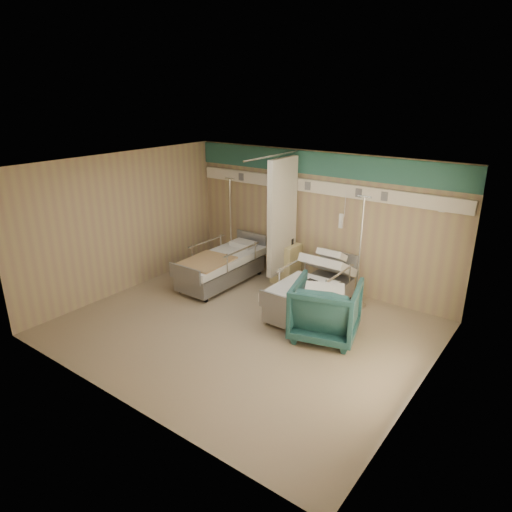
% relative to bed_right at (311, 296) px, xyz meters
% --- Properties ---
extents(ground, '(6.00, 5.00, 0.00)m').
position_rel_bed_right_xyz_m(ground, '(-0.60, -1.30, -0.32)').
color(ground, gray).
rests_on(ground, ground).
extents(room_walls, '(6.04, 5.04, 2.82)m').
position_rel_bed_right_xyz_m(room_walls, '(-0.63, -1.05, 1.55)').
color(room_walls, tan).
rests_on(room_walls, ground).
extents(bed_right, '(1.00, 2.16, 0.63)m').
position_rel_bed_right_xyz_m(bed_right, '(0.00, 0.00, 0.00)').
color(bed_right, white).
rests_on(bed_right, ground).
extents(bed_left, '(1.00, 2.16, 0.63)m').
position_rel_bed_right_xyz_m(bed_left, '(-2.20, 0.00, 0.00)').
color(bed_left, white).
rests_on(bed_left, ground).
extents(bedside_cabinet, '(0.50, 0.48, 0.85)m').
position_rel_bed_right_xyz_m(bedside_cabinet, '(-1.15, 0.90, 0.11)').
color(bedside_cabinet, beige).
rests_on(bedside_cabinet, ground).
extents(visitor_armchair, '(1.31, 1.33, 0.98)m').
position_rel_bed_right_xyz_m(visitor_armchair, '(0.65, -0.66, 0.18)').
color(visitor_armchair, '#1F4C4E').
rests_on(visitor_armchair, ground).
extents(waffle_blanket, '(0.82, 0.79, 0.07)m').
position_rel_bed_right_xyz_m(waffle_blanket, '(0.62, -0.69, 0.71)').
color(waffle_blanket, silver).
rests_on(waffle_blanket, visitor_armchair).
extents(iv_stand_right, '(0.38, 0.38, 2.15)m').
position_rel_bed_right_xyz_m(iv_stand_right, '(0.58, 0.72, 0.13)').
color(iv_stand_right, silver).
rests_on(iv_stand_right, ground).
extents(iv_stand_left, '(0.37, 0.37, 2.09)m').
position_rel_bed_right_xyz_m(iv_stand_left, '(-2.68, 0.92, 0.11)').
color(iv_stand_left, silver).
rests_on(iv_stand_left, ground).
extents(call_remote, '(0.19, 0.11, 0.04)m').
position_rel_bed_right_xyz_m(call_remote, '(0.05, -0.07, 0.34)').
color(call_remote, black).
rests_on(call_remote, bed_right).
extents(tan_blanket, '(0.89, 1.09, 0.04)m').
position_rel_bed_right_xyz_m(tan_blanket, '(-2.19, -0.46, 0.33)').
color(tan_blanket, tan).
rests_on(tan_blanket, bed_left).
extents(toiletry_bag, '(0.24, 0.18, 0.12)m').
position_rel_bed_right_xyz_m(toiletry_bag, '(-1.15, 0.99, 0.60)').
color(toiletry_bag, black).
rests_on(toiletry_bag, bedside_cabinet).
extents(white_cup, '(0.13, 0.13, 0.14)m').
position_rel_bed_right_xyz_m(white_cup, '(-1.35, 0.88, 0.60)').
color(white_cup, white).
rests_on(white_cup, bedside_cabinet).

